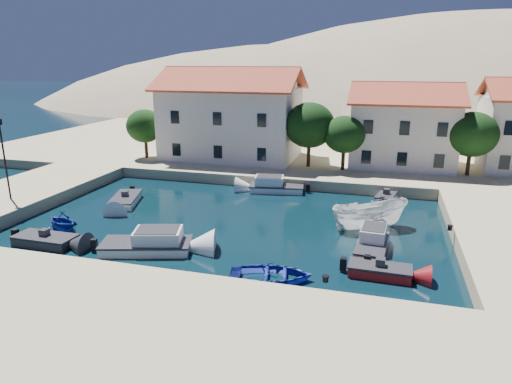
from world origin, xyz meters
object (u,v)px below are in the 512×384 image
building_mid (403,124)px  boat_east (369,228)px  building_left (232,112)px  lamppost (3,151)px  cabin_cruiser_south (146,244)px  cabin_cruiser_east (372,244)px  rowboat_south (271,280)px

building_mid → boat_east: size_ratio=1.86×
building_mid → boat_east: bearing=-97.7°
building_left → lamppost: building_left is taller
building_mid → cabin_cruiser_south: (-15.46, -25.17, -4.75)m
building_left → boat_east: bearing=-46.1°
building_left → boat_east: 23.35m
building_left → cabin_cruiser_east: bearing=-51.9°
building_mid → cabin_cruiser_south: size_ratio=1.77×
building_left → building_mid: bearing=3.2°
lamppost → rowboat_south: size_ratio=1.41×
cabin_cruiser_east → boat_east: size_ratio=0.79×
cabin_cruiser_south → cabin_cruiser_east: size_ratio=1.33×
building_left → boat_east: building_left is taller
lamppost → cabin_cruiser_east: (27.51, -0.42, -4.28)m
building_left → cabin_cruiser_east: (16.01, -20.42, -5.46)m
rowboat_south → boat_east: boat_east is taller
building_left → lamppost: (-11.50, -20.00, -1.18)m
rowboat_south → cabin_cruiser_east: cabin_cruiser_east is taller
building_mid → lamppost: (-29.50, -21.00, -0.47)m
boat_east → building_left: bearing=15.3°
cabin_cruiser_south → rowboat_south: size_ratio=1.34×
building_mid → rowboat_south: 28.24m
building_left → building_mid: 18.04m
building_left → lamppost: size_ratio=2.36×
lamppost → rowboat_south: 23.68m
cabin_cruiser_east → building_mid: bearing=-1.4°
cabin_cruiser_east → boat_east: bearing=8.5°
cabin_cruiser_south → rowboat_south: (8.41, -1.68, -0.48)m
cabin_cruiser_east → building_left: bearing=42.0°
cabin_cruiser_south → lamppost: bearing=147.2°
building_mid → rowboat_south: (-7.05, -26.85, -5.22)m
rowboat_south → cabin_cruiser_south: bearing=66.6°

